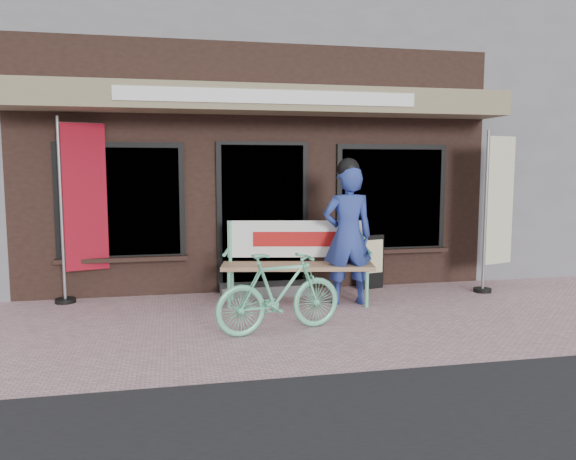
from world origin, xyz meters
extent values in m
plane|color=#C697A0|center=(0.00, 0.00, 0.00)|extent=(70.00, 70.00, 0.00)
cube|color=black|center=(0.00, 5.00, 1.80)|extent=(7.00, 6.00, 3.60)
cube|color=slate|center=(0.00, 5.00, 4.80)|extent=(7.00, 6.00, 2.40)
cube|color=gray|center=(0.00, 1.65, 2.75)|extent=(7.00, 0.80, 0.35)
cube|color=white|center=(0.00, 1.24, 2.75)|extent=(4.00, 0.02, 0.18)
cube|color=black|center=(0.00, 1.98, 1.10)|extent=(1.20, 0.06, 2.10)
cube|color=black|center=(0.00, 1.97, 1.10)|extent=(1.35, 0.04, 2.20)
cube|color=black|center=(-2.00, 1.98, 1.35)|extent=(1.60, 0.06, 1.50)
cube|color=black|center=(2.00, 1.98, 1.35)|extent=(1.60, 0.06, 1.50)
cube|color=black|center=(-2.00, 1.97, 1.35)|extent=(1.75, 0.04, 1.65)
cube|color=black|center=(2.00, 1.97, 1.35)|extent=(1.75, 0.04, 1.65)
cube|color=black|center=(-2.00, 1.92, 0.55)|extent=(1.80, 0.18, 0.06)
cube|color=black|center=(2.00, 1.92, 0.55)|extent=(1.80, 0.18, 0.06)
cube|color=#59595B|center=(0.00, 1.75, 0.07)|extent=(1.30, 0.45, 0.15)
cylinder|color=#6ACF9F|center=(-0.60, 1.08, 0.24)|extent=(0.06, 0.06, 0.47)
cylinder|color=#6ACF9F|center=(-0.51, 1.52, 0.24)|extent=(0.06, 0.06, 0.47)
cylinder|color=#6ACF9F|center=(1.18, 0.73, 0.24)|extent=(0.06, 0.06, 0.47)
cylinder|color=#6ACF9F|center=(1.26, 1.17, 0.24)|extent=(0.06, 0.06, 0.47)
cube|color=tan|center=(0.33, 1.12, 0.51)|extent=(2.09, 0.89, 0.06)
cylinder|color=#6ACF9F|center=(-0.53, 1.52, 0.79)|extent=(0.06, 0.06, 0.62)
cylinder|color=#6ACF9F|center=(1.29, 1.17, 0.79)|extent=(0.06, 0.06, 0.62)
cube|color=white|center=(0.38, 1.37, 0.85)|extent=(1.89, 0.41, 0.51)
cube|color=#B21414|center=(0.38, 1.34, 0.85)|extent=(1.20, 0.24, 0.20)
cylinder|color=#6ACF9F|center=(-0.61, 1.31, 0.70)|extent=(0.14, 0.50, 0.05)
cylinder|color=#6ACF9F|center=(1.28, 0.94, 0.70)|extent=(0.14, 0.50, 0.05)
imported|color=navy|center=(0.98, 0.97, 0.92)|extent=(0.70, 0.48, 1.84)
sphere|color=black|center=(0.98, 0.97, 1.81)|extent=(0.31, 0.31, 0.30)
imported|color=#6ACF9F|center=(-0.15, -0.13, 0.45)|extent=(1.55, 0.76, 0.90)
cylinder|color=gray|center=(-2.75, 1.79, 1.25)|extent=(0.05, 0.05, 2.50)
cylinder|color=gray|center=(-2.48, 1.86, 2.41)|extent=(0.56, 0.18, 0.03)
cube|color=maroon|center=(-2.46, 1.87, 1.42)|extent=(0.56, 0.19, 1.99)
cylinder|color=black|center=(-2.75, 1.79, 0.03)|extent=(0.34, 0.34, 0.06)
cylinder|color=gray|center=(3.16, 1.24, 1.18)|extent=(0.05, 0.05, 2.36)
cylinder|color=gray|center=(3.41, 1.32, 2.27)|extent=(0.52, 0.18, 0.03)
cube|color=beige|center=(3.43, 1.33, 1.34)|extent=(0.52, 0.19, 1.88)
cylinder|color=black|center=(3.16, 1.24, 0.03)|extent=(0.32, 0.32, 0.05)
cube|color=black|center=(1.62, 1.79, 0.41)|extent=(0.41, 0.17, 0.82)
cube|color=beige|center=(1.63, 1.75, 0.50)|extent=(0.34, 0.10, 0.50)
camera|label=1|loc=(-1.30, -6.13, 1.84)|focal=35.00mm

